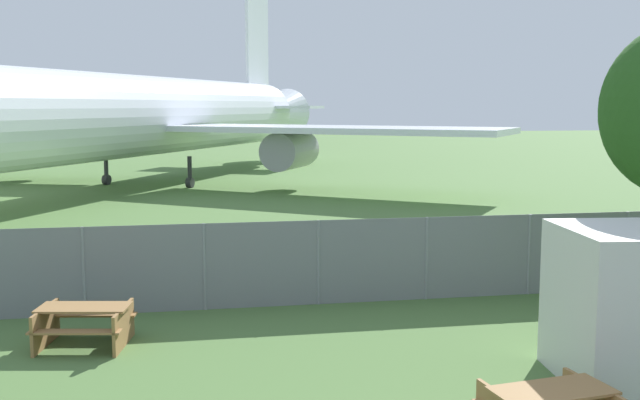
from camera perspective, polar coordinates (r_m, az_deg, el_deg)
perimeter_fence at (r=16.92m, az=-0.12°, el=-4.78°), size 56.07×0.07×1.93m
airplane at (r=41.47m, az=-14.18°, el=6.15°), size 37.33×45.21×12.71m
picnic_bench_near_cabin at (r=14.84m, az=-17.52°, el=-8.81°), size 1.88×1.67×0.76m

